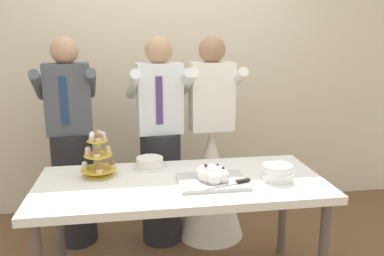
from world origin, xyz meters
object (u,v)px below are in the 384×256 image
Objects in this scene: dessert_table at (181,191)px; main_cake_tray at (213,177)px; round_cake at (150,163)px; person_bride at (211,169)px; person_guest at (72,154)px; person_groom at (161,153)px; cupcake_stand at (98,157)px; plate_stack at (277,172)px.

dessert_table is 0.23m from main_cake_tray.
person_bride is at bearing 40.01° from round_cake.
round_cake is at bearing -39.79° from person_guest.
main_cake_tray is 0.51m from round_cake.
dessert_table is at bearing 156.54° from main_cake_tray.
cupcake_stand is at bearing -130.25° from person_groom.
dessert_table is 1.08× the size of person_guest.
person_groom is at bearing 131.74° from plate_stack.
round_cake is at bearing 18.69° from cupcake_stand.
main_cake_tray is 2.22× the size of plate_stack.
dessert_table is 9.27× the size of plate_stack.
main_cake_tray reaches higher than dessert_table.
round_cake is at bearing 135.73° from main_cake_tray.
round_cake is at bearing -139.99° from person_bride.
round_cake is at bearing 155.48° from plate_stack.
cupcake_stand is 0.71× the size of main_cake_tray.
dessert_table is 0.80m from person_bride.
person_groom and person_bride have the same top height.
main_cake_tray is at bearing -44.27° from round_cake.
main_cake_tray is at bearing -100.75° from person_bride.
dessert_table is at bearing -83.38° from person_groom.
plate_stack is (1.12, -0.24, -0.08)m from cupcake_stand.
cupcake_stand is at bearing 160.64° from main_cake_tray.
main_cake_tray is 1.28m from person_guest.
cupcake_stand is at bearing -66.95° from person_guest.
cupcake_stand reaches higher than main_cake_tray.
person_groom is at bearing 75.52° from round_cake.
round_cake is 0.14× the size of person_bride.
person_guest is (-0.96, 0.85, -0.07)m from main_cake_tray.
person_bride is (0.52, 0.44, -0.23)m from round_cake.
person_guest is (-0.59, 0.49, -0.06)m from round_cake.
person_groom is 1.00× the size of person_bride.
plate_stack is at bearing -24.52° from round_cake.
main_cake_tray is 0.26× the size of person_guest.
person_guest is (-0.26, 0.60, -0.16)m from cupcake_stand.
cupcake_stand reaches higher than plate_stack.
person_groom is (0.44, 0.52, -0.16)m from cupcake_stand.
person_bride is at bearing 32.77° from cupcake_stand.
plate_stack is at bearing -31.71° from person_guest.
cupcake_stand is (-0.52, 0.17, 0.20)m from dessert_table.
person_bride is (0.15, 0.80, -0.24)m from main_cake_tray.
person_bride is (0.85, 0.55, -0.32)m from cupcake_stand.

